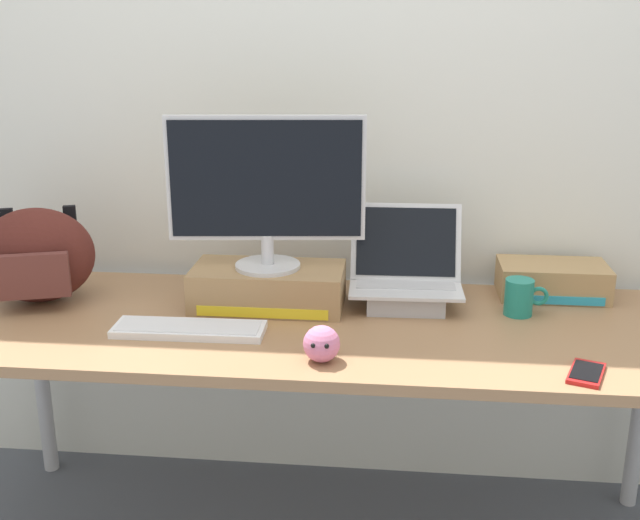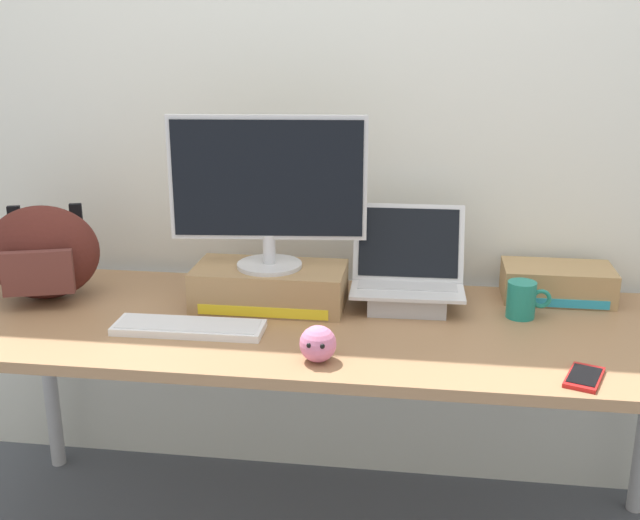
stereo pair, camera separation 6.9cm
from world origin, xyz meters
The scene contains 11 objects.
back_wall centered at (0.00, 0.47, 1.30)m, with size 7.00×0.10×2.60m, color silver.
desk centered at (0.00, 0.00, 0.66)m, with size 2.10×0.73×0.72m.
toner_box_yellow centered at (-0.16, 0.11, 0.78)m, with size 0.44×0.23×0.12m.
desktop_monitor centered at (-0.16, 0.11, 1.07)m, with size 0.55×0.19×0.44m.
open_laptop centered at (0.23, 0.17, 0.78)m, with size 0.33×0.24×0.28m.
external_keyboard centered at (-0.34, -0.11, 0.73)m, with size 0.41×0.13×0.02m.
messenger_backpack centered at (-0.84, 0.08, 0.86)m, with size 0.37×0.29×0.28m.
coffee_mug centered at (0.56, 0.11, 0.77)m, with size 0.12×0.08×0.10m.
cell_phone centered at (0.66, -0.27, 0.73)m, with size 0.12×0.15×0.01m.
plush_toy centered at (0.03, -0.25, 0.77)m, with size 0.09×0.09×0.09m.
toner_box_cyan centered at (0.68, 0.29, 0.77)m, with size 0.32×0.18×0.10m.
Camera 2 is at (0.27, -1.96, 1.52)m, focal length 43.20 mm.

